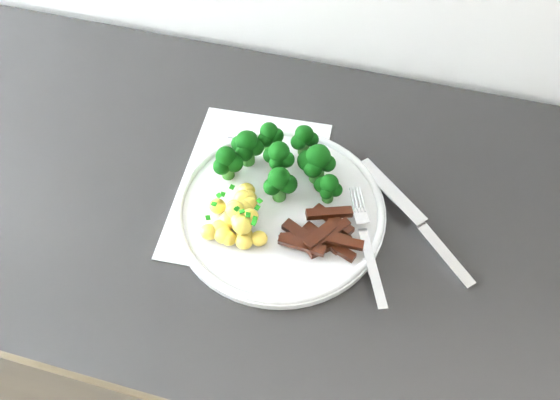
% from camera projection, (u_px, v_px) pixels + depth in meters
% --- Properties ---
extents(counter, '(2.39, 0.60, 0.90)m').
position_uv_depth(counter, '(275.00, 326.00, 1.13)').
color(counter, black).
rests_on(counter, ground).
extents(recipe_paper, '(0.22, 0.30, 0.00)m').
position_uv_depth(recipe_paper, '(250.00, 186.00, 0.78)').
color(recipe_paper, white).
rests_on(recipe_paper, counter).
extents(plate, '(0.29, 0.29, 0.02)m').
position_uv_depth(plate, '(280.00, 209.00, 0.75)').
color(plate, white).
rests_on(plate, counter).
extents(broccoli, '(0.18, 0.12, 0.07)m').
position_uv_depth(broccoli, '(282.00, 158.00, 0.75)').
color(broccoli, '#27621C').
rests_on(broccoli, plate).
extents(potatoes, '(0.09, 0.10, 0.04)m').
position_uv_depth(potatoes, '(237.00, 217.00, 0.72)').
color(potatoes, '#EFD854').
rests_on(potatoes, plate).
extents(beef_strips, '(0.11, 0.08, 0.03)m').
position_uv_depth(beef_strips, '(320.00, 236.00, 0.71)').
color(beef_strips, black).
rests_on(beef_strips, plate).
extents(fork, '(0.08, 0.18, 0.02)m').
position_uv_depth(fork, '(368.00, 249.00, 0.70)').
color(fork, silver).
rests_on(fork, plate).
extents(knife, '(0.18, 0.17, 0.02)m').
position_uv_depth(knife, '(427.00, 235.00, 0.73)').
color(knife, silver).
rests_on(knife, plate).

